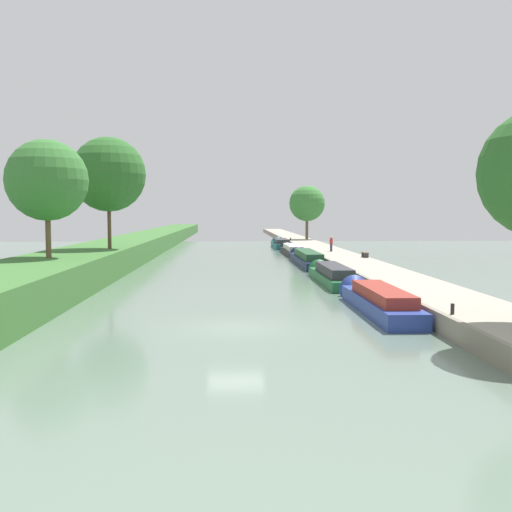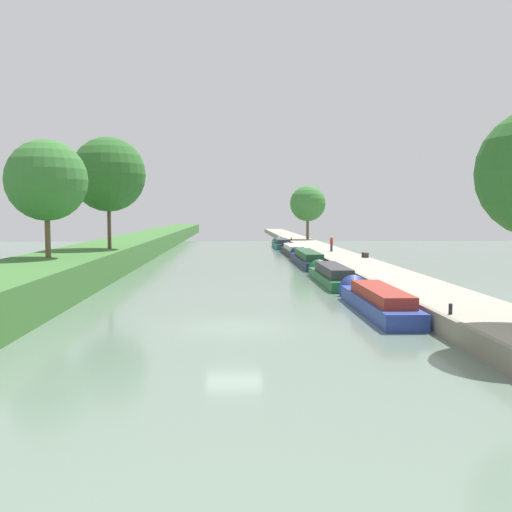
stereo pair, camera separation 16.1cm
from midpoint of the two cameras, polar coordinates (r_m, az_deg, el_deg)
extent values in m
plane|color=slate|center=(26.53, -1.97, -6.88)|extent=(160.00, 160.00, 0.00)
cube|color=#A89E8E|center=(28.66, 20.44, -5.44)|extent=(4.30, 260.00, 0.86)
cube|color=gray|center=(27.86, 16.10, -5.56)|extent=(0.25, 260.00, 0.91)
cube|color=#283D93|center=(30.81, 11.82, -4.67)|extent=(1.90, 10.27, 0.79)
cube|color=maroon|center=(30.22, 12.08, -3.54)|extent=(1.56, 7.19, 0.57)
cone|color=#283D93|center=(36.31, 9.62, -3.30)|extent=(1.81, 1.14, 1.81)
cube|color=#1E6033|center=(43.14, 7.40, -2.18)|extent=(1.87, 10.93, 0.68)
cube|color=#333338|center=(42.53, 7.53, -1.35)|extent=(1.53, 7.65, 0.68)
cone|color=#1E6033|center=(49.05, 6.21, -1.40)|extent=(1.77, 1.12, 1.77)
cube|color=#141E42|center=(58.03, 5.01, -0.50)|extent=(1.94, 14.15, 0.75)
cube|color=#234C2D|center=(57.27, 5.11, 0.15)|extent=(1.59, 9.91, 0.67)
cone|color=#141E42|center=(65.60, 4.16, 0.04)|extent=(1.84, 1.16, 1.84)
cube|color=black|center=(72.35, 3.59, 0.38)|extent=(1.87, 12.64, 0.63)
cube|color=silver|center=(71.68, 3.65, 0.84)|extent=(1.53, 8.85, 0.60)
cone|color=black|center=(79.18, 3.08, 0.71)|extent=(1.78, 1.12, 1.78)
cube|color=#195B60|center=(85.51, 2.52, 1.02)|extent=(2.17, 9.87, 0.80)
cube|color=#333338|center=(84.98, 2.55, 1.47)|extent=(1.78, 6.91, 0.57)
cone|color=#195B60|center=(91.07, 2.23, 1.22)|extent=(2.06, 1.30, 2.06)
cylinder|color=brown|center=(95.51, 5.03, 2.87)|extent=(0.45, 0.45, 4.17)
sphere|color=#3D7F38|center=(95.50, 5.05, 5.06)|extent=(5.71, 5.71, 5.71)
cylinder|color=brown|center=(50.42, -13.85, 3.20)|extent=(0.30, 0.30, 4.43)
sphere|color=#2D6628|center=(50.52, -13.93, 7.62)|extent=(6.11, 6.11, 6.11)
cylinder|color=brown|center=(41.52, -19.30, 2.35)|extent=(0.36, 0.36, 3.63)
sphere|color=#387533|center=(41.56, -19.41, 6.89)|extent=(5.34, 5.34, 5.34)
cylinder|color=#282D42|center=(65.46, 7.34, 0.80)|extent=(0.26, 0.26, 0.82)
cylinder|color=#B22D28|center=(65.43, 7.34, 1.42)|extent=(0.34, 0.34, 0.62)
sphere|color=tan|center=(65.41, 7.34, 1.79)|extent=(0.22, 0.22, 0.22)
cylinder|color=black|center=(26.09, 18.37, -4.86)|extent=(0.16, 0.16, 0.45)
cylinder|color=black|center=(91.08, 3.46, 1.65)|extent=(0.16, 0.16, 0.45)
cube|color=#333338|center=(56.69, 10.66, 0.03)|extent=(0.40, 0.08, 0.41)
cube|color=#333338|center=(57.85, 10.39, 0.12)|extent=(0.40, 0.08, 0.41)
cube|color=brown|center=(57.25, 10.53, 0.31)|extent=(0.44, 1.50, 0.06)
camera|label=1|loc=(0.08, -89.92, 0.01)|focal=41.60mm
camera|label=2|loc=(0.08, 90.08, -0.01)|focal=41.60mm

